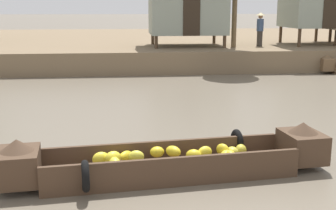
# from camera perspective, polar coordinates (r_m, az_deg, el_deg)

# --- Properties ---
(ground_plane) EXTENTS (300.00, 300.00, 0.00)m
(ground_plane) POSITION_cam_1_polar(r_m,az_deg,el_deg) (13.57, -6.26, -0.30)
(ground_plane) COLOR #665B4C
(riverbank_strip) EXTENTS (160.00, 20.00, 1.01)m
(riverbank_strip) POSITION_cam_1_polar(r_m,az_deg,el_deg) (29.47, -6.07, 7.66)
(riverbank_strip) COLOR #756047
(riverbank_strip) RESTS_ON ground
(banana_boat) EXTENTS (5.94, 2.06, 0.86)m
(banana_boat) POSITION_cam_1_polar(r_m,az_deg,el_deg) (8.05, 0.18, -7.06)
(banana_boat) COLOR #473323
(banana_boat) RESTS_ON ground
(stilt_house_left) EXTENTS (4.40, 3.41, 3.73)m
(stilt_house_left) POSITION_cam_1_polar(r_m,az_deg,el_deg) (22.66, 2.47, 12.33)
(stilt_house_left) COLOR #4C3826
(stilt_house_left) RESTS_ON riverbank_strip
(vendor_person) EXTENTS (0.44, 0.44, 1.66)m
(vendor_person) POSITION_cam_1_polar(r_m,az_deg,el_deg) (23.03, 11.70, 9.68)
(vendor_person) COLOR #332D28
(vendor_person) RESTS_ON riverbank_strip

